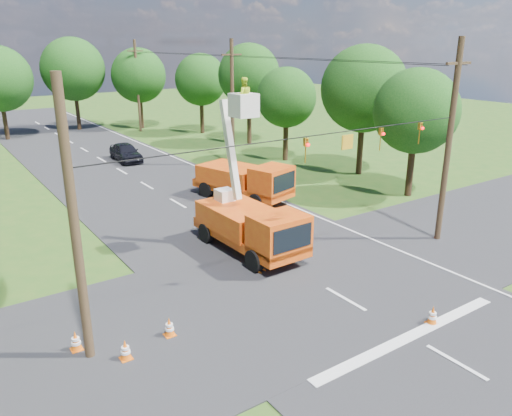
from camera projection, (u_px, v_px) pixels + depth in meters
ground at (147, 186)px, 35.44m from camera, size 140.00×140.00×0.00m
road_main at (147, 186)px, 35.44m from camera, size 12.00×100.00×0.06m
road_cross at (312, 281)px, 21.37m from camera, size 56.00×10.00×0.07m
stop_bar at (410, 337)px, 17.31m from camera, size 9.00×0.45×0.02m
edge_line at (215, 175)px, 38.45m from camera, size 0.12×90.00×0.02m
bucket_truck at (251, 218)px, 23.84m from camera, size 2.78×6.71×8.25m
second_truck at (245, 180)px, 31.95m from camera, size 4.23×7.11×2.51m
ground_worker at (262, 253)px, 21.90m from camera, size 0.81×0.70×1.89m
distant_car at (126, 152)px, 42.60m from camera, size 2.07×4.69×1.57m
traffic_cone_0 at (433, 315)px, 18.00m from camera, size 0.38×0.38×0.71m
traffic_cone_1 at (254, 236)px, 25.40m from camera, size 0.38×0.38×0.71m
traffic_cone_2 at (248, 204)px, 30.27m from camera, size 0.38×0.38×0.71m
traffic_cone_3 at (169, 327)px, 17.26m from camera, size 0.38×0.38×0.71m
traffic_cone_4 at (125, 350)px, 15.98m from camera, size 0.38×0.38×0.71m
traffic_cone_5 at (76, 341)px, 16.45m from camera, size 0.38×0.38×0.71m
traffic_cone_6 at (221, 186)px, 34.14m from camera, size 0.38×0.38×0.71m
pole_right_near at (449, 142)px, 24.32m from camera, size 1.80×0.30×10.00m
pole_right_mid at (232, 103)px, 39.95m from camera, size 1.80×0.30×10.00m
pole_right_far at (138, 86)px, 55.59m from camera, size 1.80×0.30×10.00m
pole_left at (75, 227)px, 14.84m from camera, size 0.30×0.30×9.00m
signal_span at (358, 140)px, 20.70m from camera, size 18.00×0.29×1.07m
tree_right_a at (416, 111)px, 31.55m from camera, size 5.40×5.40×8.28m
tree_right_b at (364, 89)px, 36.77m from camera, size 6.40×6.40×9.65m
tree_right_c at (286, 98)px, 41.63m from camera, size 5.00×5.00×7.83m
tree_right_d at (249, 75)px, 48.31m from camera, size 6.00×6.00×9.70m
tree_right_e at (201, 80)px, 54.30m from camera, size 5.60×5.60×8.63m
tree_far_b at (73, 69)px, 56.00m from camera, size 7.00×7.00×10.32m
tree_far_c at (139, 75)px, 57.39m from camera, size 6.20×6.20×9.18m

